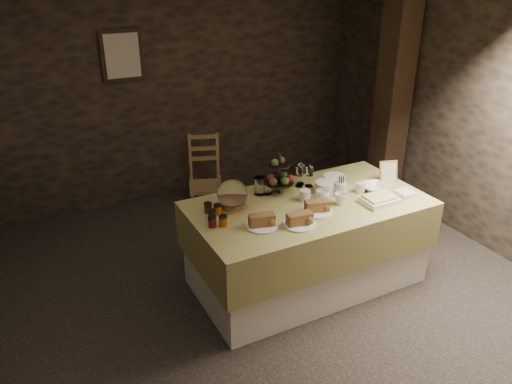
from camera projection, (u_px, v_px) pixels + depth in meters
name	position (u px, v px, depth m)	size (l,w,h in m)	color
ground_plane	(235.00, 312.00, 4.21)	(5.50, 5.00, 0.01)	black
room_shell	(231.00, 137.00, 3.54)	(5.52, 5.02, 2.60)	black
buffet_table	(307.00, 237.00, 4.42)	(2.05, 1.09, 0.81)	silver
chair	(203.00, 173.00, 5.98)	(0.49, 0.48, 0.64)	olive
timber_column	(393.00, 95.00, 5.64)	(0.30, 0.30, 2.60)	black
framed_picture	(122.00, 55.00, 5.37)	(0.45, 0.04, 0.55)	black
plate_stack_a	(325.00, 187.00, 4.44)	(0.19, 0.19, 0.10)	white
plate_stack_b	(334.00, 180.00, 4.60)	(0.20, 0.20, 0.09)	white
cutlery_holder	(341.00, 189.00, 4.39)	(0.10, 0.10, 0.12)	white
cup_a	(322.00, 196.00, 4.28)	(0.13, 0.13, 0.10)	white
cup_b	(340.00, 199.00, 4.23)	(0.10, 0.10, 0.10)	white
mug_c	(305.00, 195.00, 4.29)	(0.09, 0.09, 0.10)	white
mug_d	(361.00, 188.00, 4.44)	(0.08, 0.08, 0.09)	white
bowl	(374.00, 187.00, 4.49)	(0.23, 0.23, 0.06)	white
cake_dome	(232.00, 196.00, 4.15)	(0.26, 0.26, 0.26)	olive
fruit_stand	(280.00, 178.00, 4.39)	(0.27, 0.27, 0.38)	black
bread_platter_left	(262.00, 222.00, 3.88)	(0.26, 0.26, 0.11)	white
bread_platter_center	(299.00, 221.00, 3.90)	(0.26, 0.26, 0.11)	white
bread_platter_right	(317.00, 208.00, 4.10)	(0.26, 0.26, 0.11)	white
jam_jars	(215.00, 216.00, 3.98)	(0.18, 0.32, 0.07)	#610E11
tart_dish	(379.00, 200.00, 4.25)	(0.30, 0.22, 0.07)	white
square_dish	(405.00, 194.00, 4.38)	(0.14, 0.14, 0.04)	white
menu_frame	(388.00, 172.00, 4.64)	(0.17, 0.02, 0.22)	olive
storage_jar_a	(260.00, 186.00, 4.39)	(0.10, 0.10, 0.16)	white
storage_jar_b	(267.00, 186.00, 4.41)	(0.09, 0.09, 0.14)	white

